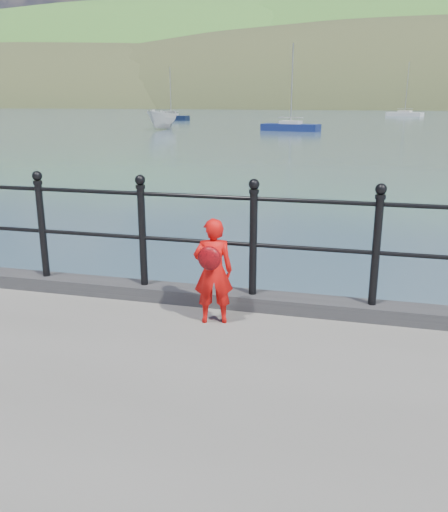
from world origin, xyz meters
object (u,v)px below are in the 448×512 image
(child, at_px, (213,271))
(sailboat_deep, at_px, (405,114))
(launch_white, at_px, (163,120))
(sailboat_left, at_px, (171,118))
(railing, at_px, (196,227))
(sailboat_port, at_px, (290,128))

(child, height_order, sailboat_deep, sailboat_deep)
(child, relative_size, launch_white, 0.20)
(child, bearing_deg, sailboat_left, -86.93)
(launch_white, bearing_deg, sailboat_left, 111.49)
(railing, xyz_separation_m, child, (0.31, -0.47, -0.30))
(railing, bearing_deg, child, -56.83)
(railing, bearing_deg, sailboat_port, 96.42)
(child, distance_m, launch_white, 52.30)
(launch_white, height_order, sailboat_deep, sailboat_deep)
(sailboat_left, bearing_deg, sailboat_deep, 46.37)
(child, xyz_separation_m, sailboat_port, (-5.84, 49.65, -1.19))
(child, relative_size, sailboat_left, 0.14)
(railing, distance_m, sailboat_deep, 100.41)
(child, relative_size, sailboat_port, 0.12)
(launch_white, relative_size, sailboat_left, 0.69)
(sailboat_left, bearing_deg, railing, -63.27)
(launch_white, xyz_separation_m, sailboat_left, (-7.50, 23.46, -0.68))
(child, height_order, sailboat_port, sailboat_port)
(railing, bearing_deg, sailboat_left, 109.91)
(sailboat_port, relative_size, sailboat_deep, 0.88)
(child, height_order, launch_white, launch_white)
(railing, distance_m, sailboat_left, 76.36)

